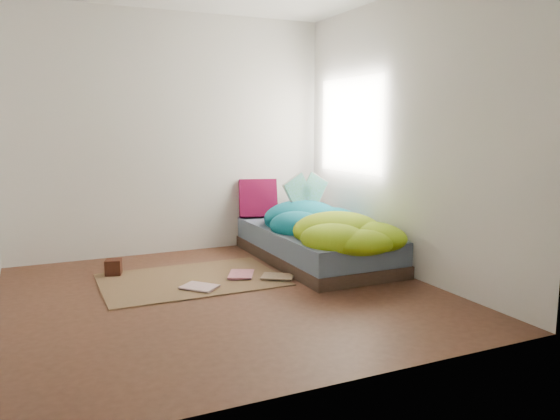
# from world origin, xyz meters

# --- Properties ---
(ground) EXTENTS (3.50, 3.50, 0.00)m
(ground) POSITION_xyz_m (0.00, 0.00, 0.00)
(ground) COLOR #49291C
(ground) RESTS_ON ground
(room_walls) EXTENTS (3.54, 3.54, 2.62)m
(room_walls) POSITION_xyz_m (0.01, 0.01, 1.63)
(room_walls) COLOR silver
(room_walls) RESTS_ON ground
(bed) EXTENTS (1.00, 2.00, 0.34)m
(bed) POSITION_xyz_m (1.22, 0.72, 0.17)
(bed) COLOR #36251D
(bed) RESTS_ON ground
(duvet) EXTENTS (0.96, 1.84, 0.34)m
(duvet) POSITION_xyz_m (1.22, 0.50, 0.51)
(duvet) COLOR #08517B
(duvet) RESTS_ON bed
(rug) EXTENTS (1.60, 1.10, 0.01)m
(rug) POSITION_xyz_m (-0.15, 0.55, 0.01)
(rug) COLOR brown
(rug) RESTS_ON ground
(pillow_floral) EXTENTS (0.55, 0.36, 0.12)m
(pillow_floral) POSITION_xyz_m (1.43, 1.35, 0.40)
(pillow_floral) COLOR beige
(pillow_floral) RESTS_ON bed
(pillow_magenta) EXTENTS (0.46, 0.25, 0.44)m
(pillow_magenta) POSITION_xyz_m (0.96, 1.63, 0.56)
(pillow_magenta) COLOR #4E052B
(pillow_magenta) RESTS_ON bed
(open_book) EXTENTS (0.46, 0.15, 0.28)m
(open_book) POSITION_xyz_m (1.27, 1.02, 0.82)
(open_book) COLOR green
(open_book) RESTS_ON duvet
(wooden_box) EXTENTS (0.18, 0.18, 0.14)m
(wooden_box) POSITION_xyz_m (-0.77, 1.01, 0.08)
(wooden_box) COLOR black
(wooden_box) RESTS_ON rug
(floor_book_a) EXTENTS (0.36, 0.36, 0.02)m
(floor_book_a) POSITION_xyz_m (-0.24, 0.17, 0.02)
(floor_book_a) COLOR silver
(floor_book_a) RESTS_ON rug
(floor_book_b) EXTENTS (0.34, 0.37, 0.03)m
(floor_book_b) POSITION_xyz_m (0.20, 0.50, 0.03)
(floor_book_b) COLOR pink
(floor_book_b) RESTS_ON rug
(floor_book_c) EXTENTS (0.36, 0.34, 0.02)m
(floor_book_c) POSITION_xyz_m (0.52, 0.16, 0.02)
(floor_book_c) COLOR tan
(floor_book_c) RESTS_ON rug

